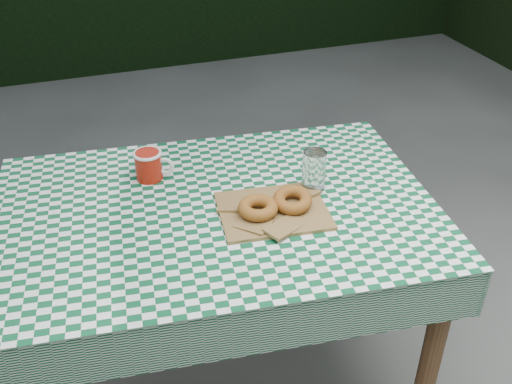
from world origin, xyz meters
TOP-DOWN VIEW (x-y plane):
  - ground at (0.00, 0.00)m, footprint 60.00×60.00m
  - table at (-0.07, -0.20)m, footprint 1.32×0.95m
  - tablecloth at (-0.07, -0.20)m, footprint 1.34×0.97m
  - paper_bag at (0.07, -0.27)m, footprint 0.33×0.27m
  - bagel_front at (0.02, -0.28)m, footprint 0.14×0.14m
  - bagel_back at (0.13, -0.28)m, footprint 0.15×0.15m
  - coffee_mug at (-0.22, 0.02)m, footprint 0.21×0.21m
  - drinking_glass at (0.23, -0.20)m, footprint 0.07×0.07m

SIDE VIEW (x-z plane):
  - ground at x=0.00m, z-range 0.00..0.00m
  - table at x=-0.07m, z-range 0.00..0.75m
  - tablecloth at x=-0.07m, z-range 0.75..0.76m
  - paper_bag at x=0.07m, z-range 0.76..0.77m
  - bagel_back at x=0.13m, z-range 0.77..0.81m
  - bagel_front at x=0.02m, z-range 0.77..0.81m
  - coffee_mug at x=-0.22m, z-range 0.76..0.85m
  - drinking_glass at x=0.23m, z-range 0.76..0.88m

